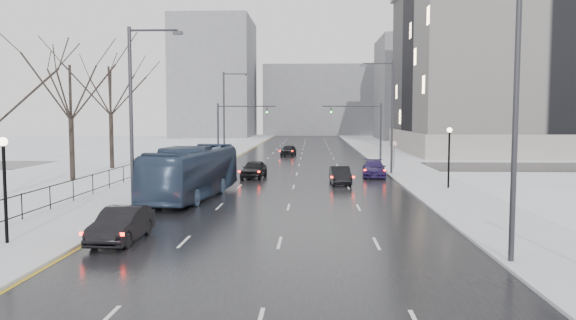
# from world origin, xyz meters

# --- Properties ---
(road) EXTENTS (16.00, 150.00, 0.04)m
(road) POSITION_xyz_m (0.00, 60.00, 0.02)
(road) COLOR black
(road) RESTS_ON ground
(cross_road) EXTENTS (130.00, 10.00, 0.04)m
(cross_road) POSITION_xyz_m (0.00, 48.00, 0.02)
(cross_road) COLOR black
(cross_road) RESTS_ON ground
(sidewalk_left) EXTENTS (5.00, 150.00, 0.16)m
(sidewalk_left) POSITION_xyz_m (-10.50, 60.00, 0.08)
(sidewalk_left) COLOR silver
(sidewalk_left) RESTS_ON ground
(sidewalk_right) EXTENTS (5.00, 150.00, 0.16)m
(sidewalk_right) POSITION_xyz_m (10.50, 60.00, 0.08)
(sidewalk_right) COLOR silver
(sidewalk_right) RESTS_ON ground
(park_strip) EXTENTS (14.00, 150.00, 0.12)m
(park_strip) POSITION_xyz_m (-20.00, 60.00, 0.06)
(park_strip) COLOR white
(park_strip) RESTS_ON ground
(tree_park_d) EXTENTS (8.75, 8.75, 12.50)m
(tree_park_d) POSITION_xyz_m (-17.80, 34.00, 0.00)
(tree_park_d) COLOR black
(tree_park_d) RESTS_ON ground
(tree_park_e) EXTENTS (9.45, 9.45, 13.50)m
(tree_park_e) POSITION_xyz_m (-18.20, 44.00, 0.00)
(tree_park_e) COLOR black
(tree_park_e) RESTS_ON ground
(iron_fence) EXTENTS (0.06, 70.00, 1.30)m
(iron_fence) POSITION_xyz_m (-13.00, 30.00, 0.91)
(iron_fence) COLOR black
(iron_fence) RESTS_ON sidewalk_left
(streetlight_r_near) EXTENTS (2.95, 0.25, 10.00)m
(streetlight_r_near) POSITION_xyz_m (8.17, 10.00, 5.62)
(streetlight_r_near) COLOR #2D2D33
(streetlight_r_near) RESTS_ON ground
(streetlight_r_mid) EXTENTS (2.95, 0.25, 10.00)m
(streetlight_r_mid) POSITION_xyz_m (8.17, 40.00, 5.62)
(streetlight_r_mid) COLOR #2D2D33
(streetlight_r_mid) RESTS_ON ground
(streetlight_l_near) EXTENTS (2.95, 0.25, 10.00)m
(streetlight_l_near) POSITION_xyz_m (-8.17, 20.00, 5.62)
(streetlight_l_near) COLOR #2D2D33
(streetlight_l_near) RESTS_ON ground
(streetlight_l_far) EXTENTS (2.95, 0.25, 10.00)m
(streetlight_l_far) POSITION_xyz_m (-8.17, 52.00, 5.62)
(streetlight_l_far) COLOR #2D2D33
(streetlight_l_far) RESTS_ON ground
(lamppost_l) EXTENTS (0.36, 0.36, 4.28)m
(lamppost_l) POSITION_xyz_m (-11.00, 12.00, 2.94)
(lamppost_l) COLOR black
(lamppost_l) RESTS_ON sidewalk_left
(lamppost_r_mid) EXTENTS (0.36, 0.36, 4.28)m
(lamppost_r_mid) POSITION_xyz_m (11.00, 30.00, 2.94)
(lamppost_r_mid) COLOR black
(lamppost_r_mid) RESTS_ON sidewalk_right
(mast_signal_right) EXTENTS (6.10, 0.33, 6.50)m
(mast_signal_right) POSITION_xyz_m (7.33, 48.00, 4.11)
(mast_signal_right) COLOR #2D2D33
(mast_signal_right) RESTS_ON ground
(mast_signal_left) EXTENTS (6.10, 0.33, 6.50)m
(mast_signal_left) POSITION_xyz_m (-7.33, 48.00, 4.11)
(mast_signal_left) COLOR #2D2D33
(mast_signal_left) RESTS_ON ground
(no_uturn_sign) EXTENTS (0.60, 0.06, 2.70)m
(no_uturn_sign) POSITION_xyz_m (9.20, 44.00, 2.30)
(no_uturn_sign) COLOR #2D2D33
(no_uturn_sign) RESTS_ON sidewalk_right
(civic_building) EXTENTS (41.00, 31.00, 24.80)m
(civic_building) POSITION_xyz_m (35.00, 72.00, 11.21)
(civic_building) COLOR gray
(civic_building) RESTS_ON ground
(bldg_far_right) EXTENTS (24.00, 20.00, 22.00)m
(bldg_far_right) POSITION_xyz_m (28.00, 115.00, 11.00)
(bldg_far_right) COLOR slate
(bldg_far_right) RESTS_ON ground
(bldg_far_left) EXTENTS (18.00, 22.00, 28.00)m
(bldg_far_left) POSITION_xyz_m (-22.00, 125.00, 14.00)
(bldg_far_left) COLOR slate
(bldg_far_left) RESTS_ON ground
(bldg_far_center) EXTENTS (30.00, 18.00, 18.00)m
(bldg_far_center) POSITION_xyz_m (4.00, 140.00, 9.00)
(bldg_far_center) COLOR slate
(bldg_far_center) RESTS_ON ground
(sedan_left_near) EXTENTS (1.66, 4.40, 1.43)m
(sedan_left_near) POSITION_xyz_m (-6.61, 12.92, 0.76)
(sedan_left_near) COLOR black
(sedan_left_near) RESTS_ON road
(bus) EXTENTS (4.14, 12.12, 3.31)m
(bus) POSITION_xyz_m (-6.24, 25.23, 1.69)
(bus) COLOR #2B3B54
(bus) RESTS_ON road
(sedan_center_near) EXTENTS (2.13, 4.51, 1.49)m
(sedan_center_near) POSITION_xyz_m (-3.50, 36.66, 0.78)
(sedan_center_near) COLOR black
(sedan_center_near) RESTS_ON road
(sedan_right_near) EXTENTS (1.62, 4.16, 1.35)m
(sedan_right_near) POSITION_xyz_m (3.50, 32.82, 0.72)
(sedan_right_near) COLOR black
(sedan_right_near) RESTS_ON road
(sedan_right_far) EXTENTS (2.29, 4.88, 1.38)m
(sedan_right_far) POSITION_xyz_m (6.66, 38.11, 0.73)
(sedan_right_far) COLOR #261A4E
(sedan_right_far) RESTS_ON road
(sedan_center_far) EXTENTS (2.16, 4.33, 1.42)m
(sedan_center_far) POSITION_xyz_m (-1.66, 62.28, 0.75)
(sedan_center_far) COLOR black
(sedan_center_far) RESTS_ON road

